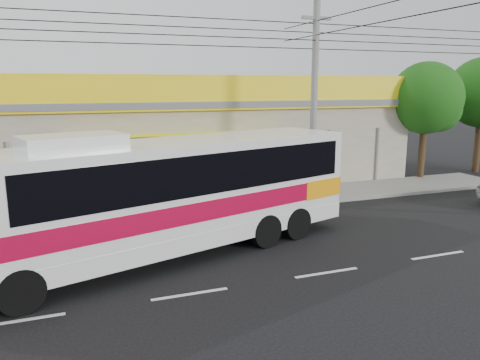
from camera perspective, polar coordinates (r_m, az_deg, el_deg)
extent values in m
plane|color=black|center=(15.85, 5.86, -7.91)|extent=(120.00, 120.00, 0.00)
cube|color=gray|center=(21.15, -1.30, -2.65)|extent=(30.00, 3.20, 0.15)
cube|color=gray|center=(26.05, -5.35, 4.53)|extent=(22.00, 8.00, 4.20)
cube|color=#53555A|center=(25.88, -5.44, 9.48)|extent=(22.60, 8.60, 0.30)
cube|color=yellow|center=(21.91, -2.64, 10.59)|extent=(22.00, 0.24, 1.60)
cube|color=red|center=(21.36, -7.82, 10.47)|extent=(9.00, 0.10, 1.20)
cube|color=#136F2A|center=(24.65, 12.18, 10.46)|extent=(2.40, 0.10, 1.10)
cube|color=navy|center=(26.19, 17.26, 10.25)|extent=(2.20, 0.10, 1.10)
cube|color=red|center=(20.97, -27.08, 9.32)|extent=(3.00, 0.10, 1.10)
cube|color=yellow|center=(21.33, -7.59, 5.36)|extent=(10.00, 1.20, 0.37)
cube|color=silver|center=(14.38, -9.11, -1.57)|extent=(13.09, 6.38, 3.11)
cube|color=#A4072A|center=(14.46, -9.06, -3.02)|extent=(13.14, 6.43, 0.59)
cube|color=orange|center=(17.73, 6.95, -0.26)|extent=(2.45, 3.13, 0.64)
cube|color=black|center=(14.60, -6.61, 1.49)|extent=(11.05, 5.79, 1.18)
cube|color=silver|center=(13.04, -19.77, 4.36)|extent=(2.90, 2.20, 0.39)
cylinder|color=black|center=(12.27, -25.19, -12.17)|extent=(1.17, 0.66, 1.12)
cylinder|color=black|center=(16.36, 6.88, -5.26)|extent=(1.17, 0.66, 1.12)
cylinder|color=black|center=(18.09, 1.50, -3.53)|extent=(1.17, 0.66, 1.12)
imported|color=#970B0C|center=(19.44, -16.17, -2.47)|extent=(2.18, 0.95, 1.11)
cylinder|color=slate|center=(20.16, 8.99, 8.95)|extent=(0.29, 0.29, 8.80)
cube|color=slate|center=(20.32, 9.32, 18.91)|extent=(1.32, 0.13, 0.13)
cylinder|color=black|center=(28.15, 21.31, 3.40)|extent=(0.37, 0.37, 3.31)
sphere|color=#114B10|center=(27.93, 21.74, 9.28)|extent=(3.93, 3.93, 3.93)
sphere|color=#114B10|center=(28.14, 23.02, 7.93)|extent=(2.48, 2.48, 2.48)
cylinder|color=black|center=(31.92, 26.98, 3.98)|extent=(0.39, 0.39, 3.49)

